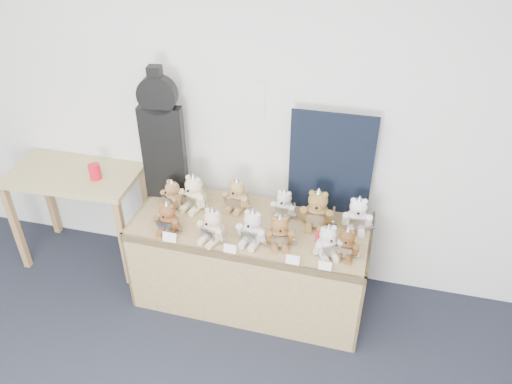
% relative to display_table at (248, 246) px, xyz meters
% --- Properties ---
extents(room_shell, '(6.00, 6.00, 6.00)m').
position_rel_display_table_xyz_m(room_shell, '(-0.10, 0.46, 0.90)').
color(room_shell, silver).
rests_on(room_shell, floor).
extents(display_table, '(1.69, 0.73, 0.70)m').
position_rel_display_table_xyz_m(display_table, '(0.00, 0.00, 0.00)').
color(display_table, olive).
rests_on(display_table, floor).
extents(side_table, '(1.01, 0.59, 0.83)m').
position_rel_display_table_xyz_m(side_table, '(-1.44, 0.20, 0.15)').
color(side_table, tan).
rests_on(side_table, floor).
extents(guitar_case, '(0.32, 0.13, 1.01)m').
position_rel_display_table_xyz_m(guitar_case, '(-0.70, 0.27, 0.65)').
color(guitar_case, black).
rests_on(guitar_case, display_table).
extents(navy_board, '(0.58, 0.02, 0.77)m').
position_rel_display_table_xyz_m(navy_board, '(0.49, 0.37, 0.53)').
color(navy_board, black).
rests_on(navy_board, display_table).
extents(red_cup, '(0.09, 0.09, 0.12)m').
position_rel_display_table_xyz_m(red_cup, '(-1.22, 0.16, 0.34)').
color(red_cup, red).
rests_on(red_cup, side_table).
extents(teddy_front_far_left, '(0.21, 0.17, 0.26)m').
position_rel_display_table_xyz_m(teddy_front_far_left, '(-0.53, -0.14, 0.25)').
color(teddy_front_far_left, brown).
rests_on(teddy_front_far_left, display_table).
extents(teddy_front_left, '(0.22, 0.22, 0.28)m').
position_rel_display_table_xyz_m(teddy_front_left, '(-0.20, -0.16, 0.26)').
color(teddy_front_left, beige).
rests_on(teddy_front_left, display_table).
extents(teddy_front_centre, '(0.23, 0.21, 0.28)m').
position_rel_display_table_xyz_m(teddy_front_centre, '(0.06, -0.12, 0.26)').
color(teddy_front_centre, beige).
rests_on(teddy_front_centre, display_table).
extents(teddy_front_right, '(0.22, 0.19, 0.26)m').
position_rel_display_table_xyz_m(teddy_front_right, '(0.24, -0.10, 0.25)').
color(teddy_front_right, brown).
rests_on(teddy_front_right, display_table).
extents(teddy_front_far_right, '(0.21, 0.21, 0.26)m').
position_rel_display_table_xyz_m(teddy_front_far_right, '(0.56, -0.13, 0.25)').
color(teddy_front_far_right, silver).
rests_on(teddy_front_far_right, display_table).
extents(teddy_front_end, '(0.19, 0.16, 0.24)m').
position_rel_display_table_xyz_m(teddy_front_end, '(0.67, -0.11, 0.25)').
color(teddy_front_end, brown).
rests_on(teddy_front_end, display_table).
extents(teddy_back_left, '(0.24, 0.22, 0.30)m').
position_rel_display_table_xyz_m(teddy_back_left, '(-0.45, 0.16, 0.27)').
color(teddy_back_left, beige).
rests_on(teddy_back_left, display_table).
extents(teddy_back_centre_left, '(0.23, 0.20, 0.28)m').
position_rel_display_table_xyz_m(teddy_back_centre_left, '(-0.14, 0.23, 0.26)').
color(teddy_back_centre_left, tan).
rests_on(teddy_back_centre_left, display_table).
extents(teddy_back_centre_right, '(0.20, 0.17, 0.25)m').
position_rel_display_table_xyz_m(teddy_back_centre_right, '(0.21, 0.21, 0.25)').
color(teddy_back_centre_right, silver).
rests_on(teddy_back_centre_right, display_table).
extents(teddy_back_right, '(0.26, 0.20, 0.32)m').
position_rel_display_table_xyz_m(teddy_back_right, '(0.45, 0.17, 0.28)').
color(teddy_back_right, olive).
rests_on(teddy_back_right, display_table).
extents(teddy_back_end, '(0.23, 0.19, 0.28)m').
position_rel_display_table_xyz_m(teddy_back_end, '(0.72, 0.20, 0.26)').
color(teddy_back_end, white).
rests_on(teddy_back_end, display_table).
extents(teddy_back_far_left, '(0.20, 0.20, 0.25)m').
position_rel_display_table_xyz_m(teddy_back_far_left, '(-0.60, 0.13, 0.25)').
color(teddy_back_far_left, '#A67D4D').
rests_on(teddy_back_far_left, display_table).
extents(entry_card_a, '(0.10, 0.02, 0.07)m').
position_rel_display_table_xyz_m(entry_card_a, '(-0.47, -0.25, 0.19)').
color(entry_card_a, silver).
rests_on(entry_card_a, display_table).
extents(entry_card_b, '(0.08, 0.02, 0.06)m').
position_rel_display_table_xyz_m(entry_card_b, '(-0.05, -0.26, 0.18)').
color(entry_card_b, silver).
rests_on(entry_card_b, display_table).
extents(entry_card_c, '(0.09, 0.02, 0.06)m').
position_rel_display_table_xyz_m(entry_card_c, '(0.36, -0.27, 0.19)').
color(entry_card_c, silver).
rests_on(entry_card_c, display_table).
extents(entry_card_d, '(0.08, 0.02, 0.06)m').
position_rel_display_table_xyz_m(entry_card_d, '(0.57, -0.27, 0.18)').
color(entry_card_d, silver).
rests_on(entry_card_d, display_table).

